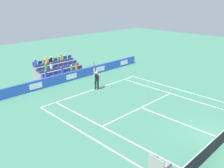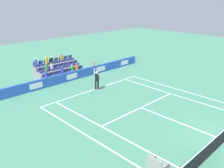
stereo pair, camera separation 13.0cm
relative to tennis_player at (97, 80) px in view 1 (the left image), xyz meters
The scene contains 12 objects.
line_baseline 1.03m from the tennis_player, 75.35° to the right, with size 10.97×0.10×0.01m, color white.
line_service 5.31m from the tennis_player, 89.22° to the left, with size 8.23×0.10×0.01m, color white.
line_centre_service 8.48m from the tennis_player, 89.52° to the left, with size 0.10×6.40×0.01m, color white.
line_singles_sideline_left 7.12m from the tennis_player, 53.58° to the left, with size 0.10×11.89×0.01m, color white.
line_singles_sideline_right 7.04m from the tennis_player, 125.48° to the left, with size 0.10×11.89×0.01m, color white.
line_doubles_sideline_left 8.00m from the tennis_player, 45.60° to the left, with size 0.10×11.89×0.01m, color white.
line_doubles_sideline_right 7.90m from the tennis_player, 133.66° to the left, with size 0.10×11.89×0.01m, color white.
line_centre_mark 1.01m from the tennis_player, 67.52° to the right, with size 0.10×0.20×0.01m, color white.
sponsor_barrier 3.89m from the tennis_player, 88.95° to the right, with size 19.68×0.22×0.92m.
tennis_player is the anchor object (origin of this frame).
stadium_stand 6.18m from the tennis_player, 89.17° to the right, with size 4.96×2.85×2.20m.
loose_tennis_ball 9.07m from the tennis_player, 94.19° to the left, with size 0.07×0.07×0.07m, color #D1E533.
Camera 1 is at (13.54, 4.01, 8.01)m, focal length 38.87 mm.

